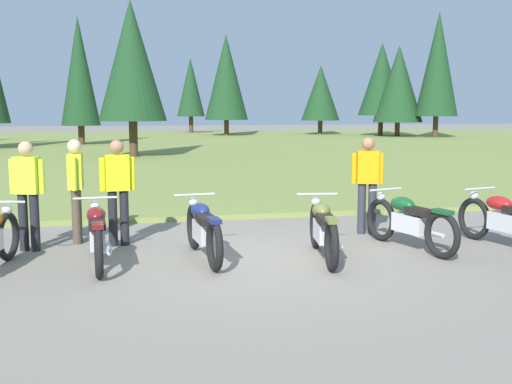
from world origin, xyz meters
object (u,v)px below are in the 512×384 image
at_px(motorcycle_maroon, 97,234).
at_px(motorcycle_red, 507,220).
at_px(rider_in_hivis_vest, 28,189).
at_px(rider_with_back_turned, 76,185).
at_px(rider_near_row_end, 368,179).
at_px(motorcycle_olive, 323,229).
at_px(motorcycle_navy, 203,229).
at_px(motorcycle_british_green, 409,221).
at_px(rider_checking_bike, 118,186).

xyz_separation_m(motorcycle_maroon, motorcycle_red, (6.17, -0.13, 0.00)).
bearing_deg(rider_in_hivis_vest, rider_with_back_turned, 33.60).
height_order(rider_near_row_end, rider_with_back_turned, same).
distance_m(motorcycle_olive, rider_with_back_turned, 4.02).
relative_size(motorcycle_maroon, rider_with_back_turned, 1.26).
height_order(motorcycle_navy, rider_in_hivis_vest, rider_in_hivis_vest).
bearing_deg(motorcycle_navy, motorcycle_olive, -10.12).
xyz_separation_m(motorcycle_red, rider_near_row_end, (-1.72, 1.46, 0.51)).
bearing_deg(rider_in_hivis_vest, motorcycle_navy, -22.72).
bearing_deg(motorcycle_maroon, motorcycle_british_green, 1.05).
distance_m(rider_in_hivis_vest, rider_checking_bike, 1.33).
xyz_separation_m(motorcycle_british_green, motorcycle_red, (1.52, -0.21, 0.00)).
height_order(rider_in_hivis_vest, rider_near_row_end, same).
height_order(motorcycle_olive, rider_in_hivis_vest, rider_in_hivis_vest).
distance_m(motorcycle_british_green, rider_in_hivis_vest, 5.83).
bearing_deg(motorcycle_navy, motorcycle_maroon, -177.45).
bearing_deg(motorcycle_red, motorcycle_olive, -177.90).
distance_m(motorcycle_olive, rider_near_row_end, 2.09).
distance_m(rider_in_hivis_vest, rider_near_row_end, 5.51).
bearing_deg(rider_checking_bike, motorcycle_red, -12.97).
relative_size(motorcycle_red, rider_in_hivis_vest, 1.24).
distance_m(motorcycle_navy, motorcycle_red, 4.70).
bearing_deg(motorcycle_olive, rider_with_back_turned, 153.11).
distance_m(motorcycle_maroon, rider_checking_bike, 1.36).
bearing_deg(rider_checking_bike, rider_near_row_end, 1.42).
bearing_deg(motorcycle_maroon, rider_near_row_end, 16.69).
distance_m(motorcycle_maroon, motorcycle_navy, 1.47).
distance_m(motorcycle_navy, rider_in_hivis_vest, 2.79).
bearing_deg(motorcycle_british_green, motorcycle_red, -7.96).
bearing_deg(motorcycle_maroon, rider_with_back_turned, 103.94).
distance_m(motorcycle_red, rider_with_back_turned, 6.80).
xyz_separation_m(motorcycle_british_green, rider_checking_bike, (-4.38, 1.15, 0.51)).
height_order(motorcycle_maroon, rider_in_hivis_vest, rider_in_hivis_vest).
bearing_deg(rider_in_hivis_vest, motorcycle_red, -9.82).
height_order(motorcycle_olive, rider_with_back_turned, rider_with_back_turned).
relative_size(motorcycle_british_green, rider_checking_bike, 1.23).
bearing_deg(motorcycle_british_green, rider_checking_bike, 165.33).
bearing_deg(motorcycle_red, rider_in_hivis_vest, 170.18).
relative_size(motorcycle_british_green, rider_near_row_end, 1.23).
bearing_deg(motorcycle_maroon, rider_checking_bike, 77.56).
height_order(motorcycle_red, rider_with_back_turned, rider_with_back_turned).
bearing_deg(motorcycle_olive, motorcycle_red, 2.10).
distance_m(motorcycle_maroon, rider_with_back_turned, 1.69).
height_order(motorcycle_british_green, rider_in_hivis_vest, rider_in_hivis_vest).
distance_m(rider_checking_bike, rider_with_back_turned, 0.74).
distance_m(motorcycle_maroon, rider_in_hivis_vest, 1.62).
bearing_deg(motorcycle_maroon, motorcycle_olive, -4.28).
relative_size(motorcycle_navy, rider_near_row_end, 1.26).
distance_m(motorcycle_red, rider_in_hivis_vest, 7.35).
height_order(motorcycle_olive, rider_checking_bike, rider_checking_bike).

